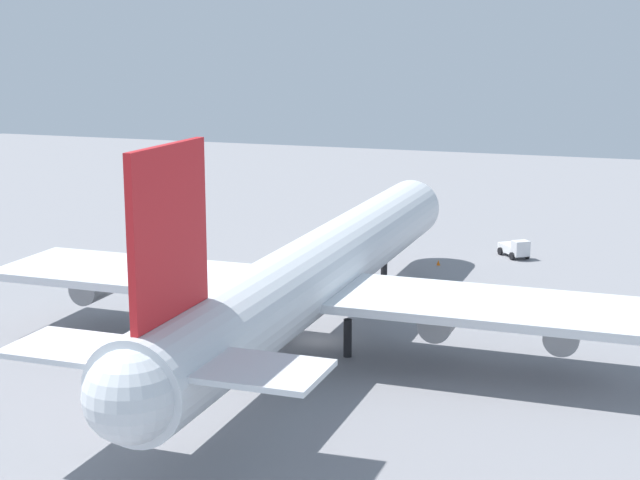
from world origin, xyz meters
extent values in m
plane|color=gray|center=(0.00, 0.00, 0.00)|extent=(280.07, 280.07, 0.00)
cylinder|color=silver|center=(0.00, 0.00, 6.53)|extent=(64.04, 6.53, 6.53)
sphere|color=silver|center=(32.02, 0.00, 6.53)|extent=(6.40, 6.40, 6.40)
sphere|color=silver|center=(-32.02, 0.00, 6.53)|extent=(5.55, 5.55, 5.55)
cube|color=red|center=(-26.90, 0.00, 15.02)|extent=(8.97, 0.50, 10.45)
cube|color=silver|center=(-28.18, -5.20, 7.51)|extent=(5.76, 9.80, 0.36)
cube|color=silver|center=(-28.18, 5.20, 7.51)|extent=(5.76, 9.80, 0.36)
cube|color=silver|center=(-3.20, -15.24, 5.55)|extent=(10.89, 26.56, 0.70)
cube|color=silver|center=(-3.20, 15.24, 5.55)|extent=(10.89, 26.56, 0.70)
cylinder|color=gray|center=(-2.20, -11.26, 3.83)|extent=(5.23, 2.74, 2.74)
cylinder|color=gray|center=(-2.20, -21.08, 3.83)|extent=(5.23, 2.74, 2.74)
cylinder|color=gray|center=(-2.20, 11.26, 3.83)|extent=(5.23, 2.74, 2.74)
cylinder|color=gray|center=(-2.20, 21.08, 3.83)|extent=(5.23, 2.74, 2.74)
cylinder|color=black|center=(20.49, 0.00, 1.63)|extent=(0.70, 0.70, 3.26)
cylinder|color=black|center=(-3.20, -3.59, 1.63)|extent=(0.70, 0.70, 3.26)
cylinder|color=black|center=(-3.20, 3.59, 1.63)|extent=(0.70, 0.70, 3.26)
cube|color=silver|center=(37.62, -12.05, 1.38)|extent=(2.26, 2.34, 1.83)
cube|color=white|center=(39.43, -10.63, 0.93)|extent=(3.68, 3.45, 0.94)
cylinder|color=black|center=(37.12, -11.13, 0.46)|extent=(0.90, 0.79, 0.92)
cylinder|color=black|center=(38.39, -12.75, 0.46)|extent=(0.90, 0.79, 0.92)
cylinder|color=black|center=(39.37, -9.37, 0.46)|extent=(0.90, 0.79, 0.92)
cylinder|color=black|center=(40.64, -10.99, 0.46)|extent=(0.90, 0.79, 0.92)
cone|color=orange|center=(31.51, -3.46, 0.32)|extent=(0.44, 0.44, 0.63)
camera|label=1|loc=(-77.63, -27.60, 26.73)|focal=54.91mm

